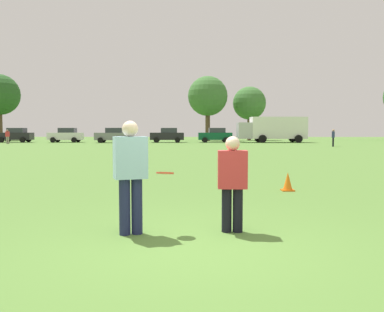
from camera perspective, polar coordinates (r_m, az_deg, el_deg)
ground_plane at (r=5.74m, az=0.20°, el=-12.22°), size 175.90×175.90×0.00m
player_thrower at (r=6.22m, az=-8.48°, el=-2.03°), size 0.54×0.43×1.70m
player_defender at (r=6.34m, az=5.59°, el=-3.16°), size 0.44×0.26×1.47m
frisbee at (r=6.25m, az=-3.74°, el=-2.36°), size 0.27×0.27×0.07m
traffic_cone at (r=10.94m, az=13.06°, el=-3.50°), size 0.32×0.32×0.48m
parked_car_near_left at (r=56.59m, az=-23.16°, el=2.67°), size 4.28×2.38×1.82m
parked_car_mid_left at (r=54.46m, az=-16.98°, el=2.78°), size 4.28×2.38×1.82m
parked_car_center at (r=51.67m, az=-10.84°, el=2.84°), size 4.28×2.38×1.82m
parked_car_mid_right at (r=51.85m, az=-3.39°, el=2.90°), size 4.28×2.38×1.82m
parked_car_near_right at (r=52.03m, az=3.24°, el=2.90°), size 4.28×2.38×1.82m
box_truck at (r=52.72m, az=11.12°, el=3.75°), size 8.61×3.28×3.18m
bystander_sideline_watcher at (r=51.42m, az=-24.10°, el=2.56°), size 0.49×0.37×1.60m
bystander_far_jogger at (r=41.10m, az=18.90°, el=2.53°), size 0.39×0.51×1.64m
tree_west_maple at (r=60.69m, az=2.19°, el=8.22°), size 5.77×5.77×9.37m
tree_center_elm at (r=63.57m, az=7.92°, el=7.20°), size 4.99×4.99×8.11m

